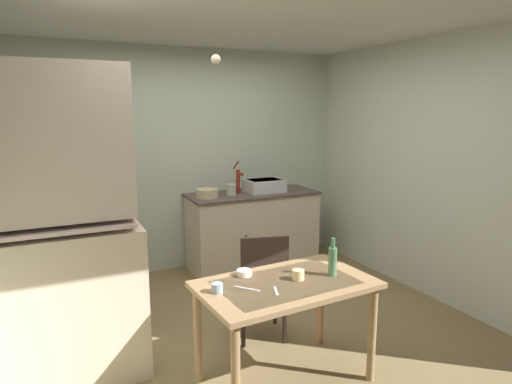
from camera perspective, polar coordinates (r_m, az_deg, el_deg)
name	(u,v)px	position (r m, az deg, el deg)	size (l,w,h in m)	color
ground_plane	(246,330)	(3.99, -1.28, -17.47)	(4.96, 4.96, 0.00)	olive
wall_back	(183,161)	(5.25, -9.52, 4.04)	(4.06, 0.10, 2.58)	silver
wall_right	(428,169)	(4.76, 21.50, 2.79)	(0.10, 3.61, 2.58)	beige
ceiling_slab	(245,9)	(3.60, -1.47, 22.68)	(4.06, 3.61, 0.10)	silver
hutch_cabinet	(58,241)	(3.23, -24.37, -5.82)	(1.07, 0.54, 2.17)	beige
counter_cabinet	(253,229)	(5.32, -0.43, -4.88)	(1.55, 0.64, 0.91)	beige
sink_basin	(264,185)	(5.27, 1.08, 0.87)	(0.44, 0.34, 0.15)	silver
hand_pump	(238,179)	(5.17, -2.32, 1.68)	(0.05, 0.27, 0.39)	maroon
mixing_bowl_counter	(207,193)	(4.95, -6.35, -0.18)	(0.25, 0.25, 0.10)	beige
stoneware_crock	(231,190)	(5.07, -3.21, 0.30)	(0.11, 0.11, 0.13)	beige
dining_table	(286,296)	(3.07, 3.87, -13.30)	(1.22, 0.78, 0.73)	#A68157
chair_far_side	(262,285)	(3.65, 0.76, -11.94)	(0.49, 0.49, 0.91)	#32231F
serving_bowl_wide	(244,273)	(3.13, -1.55, -10.45)	(0.10, 0.10, 0.04)	white
teacup_mint	(298,275)	(3.07, 5.50, -10.65)	(0.08, 0.08, 0.07)	beige
teacup_cream	(217,288)	(2.87, -5.08, -12.31)	(0.07, 0.07, 0.06)	#9EB2C6
glass_bottle	(332,260)	(3.15, 9.91, -8.75)	(0.06, 0.06, 0.27)	#4C7F56
table_knife	(247,289)	(2.92, -1.23, -12.43)	(0.18, 0.02, 0.01)	silver
teaspoon_near_bowl	(276,291)	(2.88, 2.60, -12.73)	(0.13, 0.02, 0.01)	beige
pendant_bulb	(216,59)	(3.71, -5.24, 16.79)	(0.08, 0.08, 0.08)	#F9EFCC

